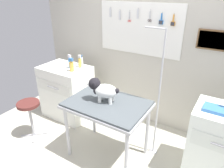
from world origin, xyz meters
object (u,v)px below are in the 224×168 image
dog (102,89)px  stool (29,109)px  cabinet_right (220,146)px  grooming_arm (158,102)px  counter_left (67,92)px  shampoo_bottle (80,62)px  grooming_table (107,108)px

dog → stool: dog is taller
dog → cabinet_right: (1.36, 0.38, -0.52)m
grooming_arm → cabinet_right: grooming_arm is taller
cabinet_right → stool: size_ratio=1.54×
counter_left → dog: bearing=-23.0°
dog → shampoo_bottle: size_ratio=1.92×
dog → stool: bearing=-165.6°
grooming_table → stool: (-1.18, -0.28, -0.26)m
grooming_table → stool: grooming_table is taller
grooming_arm → counter_left: (-1.64, 0.09, -0.34)m
grooming_table → counter_left: counter_left is taller
dog → stool: size_ratio=0.68×
dog → cabinet_right: dog is taller
dog → counter_left: bearing=157.0°
stool → shampoo_bottle: 1.05m
dog → stool: (-1.11, -0.29, -0.50)m
grooming_arm → grooming_table: bearing=-144.1°
dog → counter_left: (-1.07, 0.45, -0.52)m
grooming_arm → counter_left: grooming_arm is taller
grooming_arm → cabinet_right: (0.78, 0.02, -0.34)m
grooming_arm → cabinet_right: 0.85m
dog → cabinet_right: size_ratio=0.44×
counter_left → stool: bearing=-93.6°
grooming_table → dog: bearing=176.5°
cabinet_right → grooming_table: bearing=-163.2°
counter_left → cabinet_right: bearing=-1.6°
grooming_table → stool: 1.24m
stool → shampoo_bottle: shampoo_bottle is taller
grooming_table → shampoo_bottle: size_ratio=4.82×
cabinet_right → shampoo_bottle: shampoo_bottle is taller
cabinet_right → counter_left: bearing=178.4°
grooming_table → grooming_arm: (0.51, 0.37, 0.06)m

